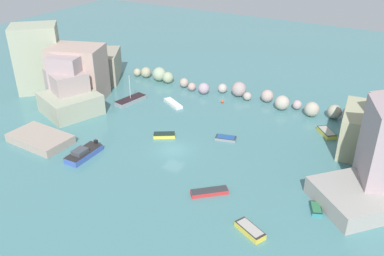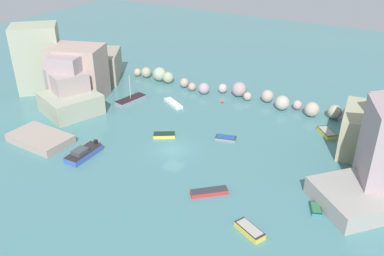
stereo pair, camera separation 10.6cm
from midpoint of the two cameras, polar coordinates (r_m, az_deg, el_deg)
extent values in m
plane|color=teal|center=(55.35, -2.59, -3.04)|extent=(160.00, 160.00, 0.00)
cube|color=#9D9581|center=(80.30, -12.92, 8.39)|extent=(11.19, 11.34, 5.32)
cube|color=#A2A88E|center=(77.26, -20.47, 9.03)|extent=(9.44, 9.34, 11.58)
cube|color=#AA9295|center=(70.72, -15.76, 6.82)|extent=(6.83, 9.27, 8.59)
cube|color=tan|center=(71.76, -15.38, 7.36)|extent=(9.99, 8.62, 9.03)
cube|color=#A89591|center=(69.29, -16.73, 5.16)|extent=(8.12, 7.39, 6.15)
cube|color=#A5A991|center=(67.80, -16.39, 3.33)|extent=(10.18, 10.05, 3.16)
cube|color=#A7A782|center=(58.60, 24.27, -0.67)|extent=(9.63, 9.76, 5.66)
cube|color=#A09B94|center=(47.88, 21.02, -9.14)|extent=(9.98, 9.90, 2.04)
sphere|color=tan|center=(81.28, -7.50, 7.66)|extent=(1.49, 1.49, 1.49)
sphere|color=tan|center=(80.26, -6.31, 7.66)|extent=(2.01, 2.01, 2.01)
sphere|color=#9EAC8D|center=(78.28, -4.47, 7.45)|extent=(2.60, 2.60, 2.60)
sphere|color=#9DA986|center=(77.18, -3.29, 7.00)|extent=(2.10, 2.10, 2.10)
sphere|color=#AD998B|center=(75.17, -1.03, 6.29)|extent=(1.69, 1.69, 1.69)
sphere|color=tan|center=(73.65, 0.05, 5.74)|extent=(1.46, 1.46, 1.46)
sphere|color=#A9919E|center=(72.25, 1.70, 5.50)|extent=(1.99, 1.99, 1.99)
sphere|color=#B1A69E|center=(72.92, 4.32, 5.50)|extent=(1.64, 1.64, 1.64)
sphere|color=#A4908E|center=(71.59, 6.59, 5.36)|extent=(2.56, 2.56, 2.56)
sphere|color=#AD9F94|center=(70.36, 7.73, 4.37)|extent=(1.42, 1.42, 1.42)
sphere|color=#B09991|center=(70.15, 10.44, 4.39)|extent=(2.10, 2.10, 2.10)
sphere|color=#B4A899|center=(67.72, 12.42, 3.43)|extent=(2.36, 2.36, 2.36)
sphere|color=#B39A9B|center=(68.54, 14.42, 3.12)|extent=(1.52, 1.52, 1.52)
sphere|color=#AFA694|center=(66.60, 16.30, 2.50)|extent=(2.32, 2.32, 2.32)
sphere|color=#A39E8A|center=(66.98, 19.17, 2.14)|extent=(2.19, 2.19, 2.19)
sphere|color=#9D9999|center=(66.46, 21.13, 1.74)|extent=(2.52, 2.52, 2.52)
cube|color=#A69486|center=(60.56, -20.21, -1.37)|extent=(8.73, 5.32, 1.15)
sphere|color=#E04C28|center=(69.09, 4.28, 3.68)|extent=(0.48, 0.48, 0.48)
cube|color=gray|center=(57.86, 4.75, -1.45)|extent=(3.14, 2.03, 0.36)
cube|color=#21302F|center=(57.76, 4.76, -1.27)|extent=(3.08, 1.99, 0.06)
cube|color=#234C93|center=(57.76, 4.76, -1.26)|extent=(2.67, 1.73, 0.08)
cube|color=#3C5AAE|center=(55.48, -14.69, -3.49)|extent=(2.17, 5.22, 0.76)
cube|color=black|center=(55.28, -14.74, -3.12)|extent=(2.13, 5.12, 0.06)
cube|color=#3F444C|center=(54.78, -15.20, -3.15)|extent=(1.45, 1.88, 0.60)
cube|color=black|center=(56.67, -13.11, -1.84)|extent=(0.44, 0.37, 0.50)
cube|color=teal|center=(46.69, 16.80, -10.68)|extent=(1.87, 2.47, 0.37)
cube|color=#1A2B24|center=(46.56, 16.83, -10.48)|extent=(1.83, 2.42, 0.06)
cube|color=#2D7047|center=(46.55, 16.83, -10.47)|extent=(1.59, 2.10, 0.08)
cube|color=navy|center=(67.14, -14.22, 2.08)|extent=(2.32, 1.37, 0.39)
cube|color=#321C2A|center=(67.04, -14.25, 2.25)|extent=(2.27, 1.35, 0.06)
cube|color=white|center=(68.31, -2.56, 3.43)|extent=(4.49, 3.32, 0.45)
cube|color=yellow|center=(42.44, 8.04, -13.87)|extent=(3.56, 2.63, 0.59)
cube|color=#2D2729|center=(42.23, 8.07, -13.54)|extent=(3.49, 2.58, 0.06)
cube|color=#ADA89E|center=(42.22, 8.07, -13.53)|extent=(3.02, 2.24, 0.08)
cube|color=red|center=(47.08, 2.47, -8.86)|extent=(3.91, 3.70, 0.49)
cube|color=#303235|center=(46.92, 2.47, -8.59)|extent=(3.84, 3.62, 0.06)
cube|color=gray|center=(69.89, -8.41, 3.82)|extent=(2.90, 5.79, 0.67)
cube|color=black|center=(69.74, -8.43, 4.10)|extent=(2.84, 5.67, 0.06)
cylinder|color=silver|center=(68.97, -8.55, 5.62)|extent=(0.10, 0.10, 4.06)
cube|color=gold|center=(58.48, -3.81, -1.01)|extent=(3.29, 2.75, 0.47)
cube|color=#1A2C28|center=(58.35, -3.82, -0.79)|extent=(3.23, 2.69, 0.06)
cube|color=yellow|center=(62.00, 18.17, -0.64)|extent=(3.32, 3.52, 0.55)
cube|color=#193137|center=(61.87, 18.21, -0.39)|extent=(3.25, 3.45, 0.06)
cube|color=#ADA89E|center=(61.86, 18.22, -0.38)|extent=(2.82, 2.99, 0.08)
camera|label=1|loc=(0.05, -89.95, 0.03)|focal=38.53mm
camera|label=2|loc=(0.05, 90.05, -0.03)|focal=38.53mm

